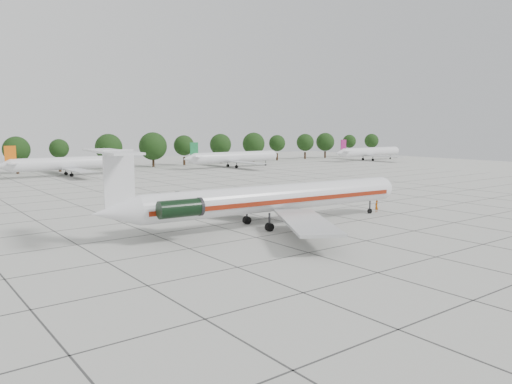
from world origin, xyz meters
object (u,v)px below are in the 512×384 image
Objects in this scene: main_airliner at (262,199)px; bg_airliner_d at (234,157)px; bg_airliner_e at (370,152)px; bg_airliner_c at (72,163)px; ground_crew at (376,206)px.

main_airliner is 1.41× the size of bg_airliner_d.
main_airliner reaches higher than bg_airliner_e.
bg_airliner_c is 1.00× the size of bg_airliner_e.
bg_airliner_d is at bearing -117.97° from ground_crew.
ground_crew is 108.82m from bg_airliner_e.
bg_airliner_d is at bearing 62.48° from main_airliner.
bg_airliner_c is at bearing 176.12° from bg_airliner_d.
bg_airliner_c and bg_airliner_d have the same top height.
bg_airliner_d and bg_airliner_e have the same top height.
ground_crew is 79.19m from bg_airliner_c.
main_airliner is 1.41× the size of bg_airliner_c.
main_airliner is at bearing -91.27° from bg_airliner_c.
bg_airliner_d is 1.00× the size of bg_airliner_e.
bg_airliner_e is at bearing -3.60° from bg_airliner_d.
main_airliner reaches higher than bg_airliner_d.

